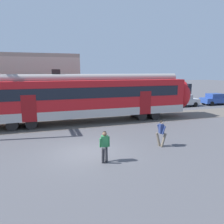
{
  "coord_description": "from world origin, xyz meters",
  "views": [
    {
      "loc": [
        -2.31,
        -11.78,
        4.63
      ],
      "look_at": [
        2.64,
        3.32,
        1.6
      ],
      "focal_mm": 35.0,
      "sensor_mm": 36.0,
      "label": 1
    }
  ],
  "objects": [
    {
      "name": "pedestrian_navy",
      "position": [
        4.57,
        -0.49,
        0.96
      ],
      "size": [
        0.62,
        0.6,
        1.67
      ],
      "color": "#6B6051",
      "rests_on": "ground"
    },
    {
      "name": "parked_car_blue",
      "position": [
        20.39,
        12.04,
        0.78
      ],
      "size": [
        4.0,
        1.76,
        1.54
      ],
      "color": "#284799",
      "rests_on": "ground"
    },
    {
      "name": "parked_car_silver",
      "position": [
        15.35,
        12.1,
        0.78
      ],
      "size": [
        4.06,
        1.88,
        1.54
      ],
      "color": "#B7BABF",
      "rests_on": "ground"
    },
    {
      "name": "ground_plane",
      "position": [
        0.0,
        0.0,
        0.0
      ],
      "size": [
        160.0,
        160.0,
        0.0
      ],
      "primitive_type": "plane",
      "color": "#515156"
    },
    {
      "name": "background_building",
      "position": [
        -6.23,
        14.8,
        3.21
      ],
      "size": [
        16.31,
        5.0,
        9.2
      ],
      "color": "beige",
      "rests_on": "ground"
    },
    {
      "name": "pedestrian_green",
      "position": [
        0.61,
        -1.69,
        0.99
      ],
      "size": [
        0.6,
        0.61,
        1.67
      ],
      "color": "#28282D",
      "rests_on": "ground"
    }
  ]
}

